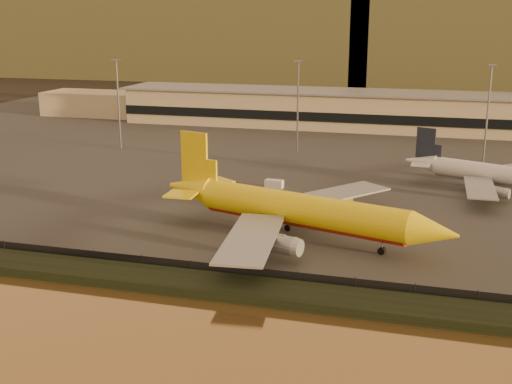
% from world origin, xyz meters
% --- Properties ---
extents(ground, '(900.00, 900.00, 0.00)m').
position_xyz_m(ground, '(0.00, 0.00, 0.00)').
color(ground, black).
rests_on(ground, ground).
extents(embankment, '(320.00, 7.00, 1.40)m').
position_xyz_m(embankment, '(0.00, -17.00, 0.70)').
color(embankment, black).
rests_on(embankment, ground).
extents(tarmac, '(320.00, 220.00, 0.20)m').
position_xyz_m(tarmac, '(0.00, 95.00, 0.10)').
color(tarmac, '#2D2D2D').
rests_on(tarmac, ground).
extents(perimeter_fence, '(300.00, 0.05, 2.20)m').
position_xyz_m(perimeter_fence, '(0.00, -13.00, 1.30)').
color(perimeter_fence, black).
rests_on(perimeter_fence, tarmac).
extents(terminal_building, '(202.00, 25.00, 12.60)m').
position_xyz_m(terminal_building, '(-14.52, 125.55, 6.25)').
color(terminal_building, tan).
rests_on(terminal_building, tarmac).
extents(apron_light_masts, '(152.20, 12.20, 25.40)m').
position_xyz_m(apron_light_masts, '(15.00, 75.00, 15.70)').
color(apron_light_masts, slate).
rests_on(apron_light_masts, tarmac).
extents(distant_hills, '(470.00, 160.00, 70.00)m').
position_xyz_m(distant_hills, '(-20.74, 340.00, 31.39)').
color(distant_hills, brown).
rests_on(distant_hills, ground).
extents(dhl_cargo_jet, '(54.29, 51.93, 16.48)m').
position_xyz_m(dhl_cargo_jet, '(5.38, 7.63, 5.12)').
color(dhl_cargo_jet, yellow).
rests_on(dhl_cargo_jet, tarmac).
extents(white_narrowbody_jet, '(41.27, 38.98, 12.34)m').
position_xyz_m(white_narrowbody_jet, '(41.16, 49.33, 3.88)').
color(white_narrowbody_jet, silver).
rests_on(white_narrowbody_jet, tarmac).
extents(gse_vehicle_yellow, '(4.97, 3.43, 2.05)m').
position_xyz_m(gse_vehicle_yellow, '(9.93, 28.94, 1.22)').
color(gse_vehicle_yellow, yellow).
rests_on(gse_vehicle_yellow, tarmac).
extents(gse_vehicle_white, '(4.16, 2.17, 1.81)m').
position_xyz_m(gse_vehicle_white, '(-6.49, 39.23, 1.10)').
color(gse_vehicle_white, silver).
rests_on(gse_vehicle_white, tarmac).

